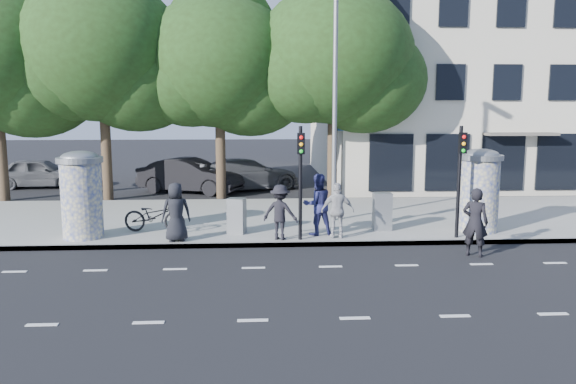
{
  "coord_description": "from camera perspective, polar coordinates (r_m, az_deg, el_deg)",
  "views": [
    {
      "loc": [
        -1.91,
        -12.6,
        4.1
      ],
      "look_at": [
        -0.99,
        3.5,
        1.65
      ],
      "focal_mm": 35.0,
      "sensor_mm": 36.0,
      "label": 1
    }
  ],
  "objects": [
    {
      "name": "street_lamp",
      "position": [
        19.44,
        4.83,
        10.64
      ],
      "size": [
        0.25,
        0.93,
        8.0
      ],
      "color": "slate",
      "rests_on": "sidewalk"
    },
    {
      "name": "lane_dash_near",
      "position": [
        11.34,
        6.81,
        -12.61
      ],
      "size": [
        32.0,
        0.12,
        0.01
      ],
      "primitive_type": "cube",
      "color": "silver",
      "rests_on": "ground"
    },
    {
      "name": "car_mid",
      "position": [
        27.38,
        -9.89,
        1.64
      ],
      "size": [
        3.53,
        5.34,
        1.66
      ],
      "primitive_type": "imported",
      "rotation": [
        0.0,
        0.0,
        1.18
      ],
      "color": "black",
      "rests_on": "ground"
    },
    {
      "name": "ad_column_right",
      "position": [
        18.88,
        18.89,
        0.36
      ],
      "size": [
        1.36,
        1.36,
        2.65
      ],
      "color": "beige",
      "rests_on": "sidewalk"
    },
    {
      "name": "tree_mid_left",
      "position": [
        26.06,
        -18.43,
        13.47
      ],
      "size": [
        7.2,
        7.2,
        9.57
      ],
      "color": "#38281C",
      "rests_on": "ground"
    },
    {
      "name": "car_right",
      "position": [
        28.04,
        -4.24,
        1.81
      ],
      "size": [
        4.13,
        5.83,
        1.57
      ],
      "primitive_type": "imported",
      "rotation": [
        0.0,
        0.0,
        1.97
      ],
      "color": "#48494E",
      "rests_on": "ground"
    },
    {
      "name": "tree_near_left",
      "position": [
        25.43,
        -7.03,
        12.99
      ],
      "size": [
        6.8,
        6.8,
        8.97
      ],
      "color": "#38281C",
      "rests_on": "ground"
    },
    {
      "name": "traffic_pole_far",
      "position": [
        17.59,
        17.08,
        2.15
      ],
      "size": [
        0.22,
        0.31,
        3.4
      ],
      "color": "black",
      "rests_on": "sidewalk"
    },
    {
      "name": "ped_a",
      "position": [
        16.9,
        -11.31,
        -2.01
      ],
      "size": [
        0.96,
        0.74,
        1.76
      ],
      "primitive_type": "imported",
      "rotation": [
        0.0,
        0.0,
        3.37
      ],
      "color": "black",
      "rests_on": "sidewalk"
    },
    {
      "name": "cabinet_right",
      "position": [
        18.37,
        9.54,
        -1.98
      ],
      "size": [
        0.58,
        0.43,
        1.21
      ],
      "primitive_type": "cube",
      "rotation": [
        0.0,
        0.0,
        0.01
      ],
      "color": "gray",
      "rests_on": "sidewalk"
    },
    {
      "name": "ped_e",
      "position": [
        17.03,
        5.06,
        -1.9
      ],
      "size": [
        1.03,
        0.63,
        1.7
      ],
      "primitive_type": "imported",
      "rotation": [
        0.0,
        0.0,
        3.07
      ],
      "color": "#A7A6A9",
      "rests_on": "sidewalk"
    },
    {
      "name": "building",
      "position": [
        35.48,
        20.21,
        11.16
      ],
      "size": [
        20.3,
        15.85,
        12.0
      ],
      "color": "beige",
      "rests_on": "ground"
    },
    {
      "name": "lane_dash_far",
      "position": [
        14.71,
        4.35,
        -7.57
      ],
      "size": [
        32.0,
        0.12,
        0.01
      ],
      "primitive_type": "cube",
      "color": "silver",
      "rests_on": "ground"
    },
    {
      "name": "man_road",
      "position": [
        16.32,
        18.48,
        -2.93
      ],
      "size": [
        0.83,
        0.75,
        1.91
      ],
      "primitive_type": "imported",
      "rotation": [
        0.0,
        0.0,
        2.6
      ],
      "color": "black",
      "rests_on": "ground"
    },
    {
      "name": "traffic_pole_near",
      "position": [
        16.55,
        1.29,
        2.14
      ],
      "size": [
        0.22,
        0.31,
        3.4
      ],
      "color": "black",
      "rests_on": "sidewalk"
    },
    {
      "name": "curb",
      "position": [
        16.75,
        3.38,
        -5.29
      ],
      "size": [
        40.0,
        0.1,
        0.16
      ],
      "primitive_type": "cube",
      "color": "slate",
      "rests_on": "ground"
    },
    {
      "name": "car_left",
      "position": [
        31.44,
        -23.91,
        1.79
      ],
      "size": [
        2.06,
        4.58,
        1.53
      ],
      "primitive_type": "imported",
      "rotation": [
        0.0,
        0.0,
        1.63
      ],
      "color": "#515258",
      "rests_on": "ground"
    },
    {
      "name": "cabinet_left",
      "position": [
        17.73,
        -5.24,
        -2.44
      ],
      "size": [
        0.63,
        0.53,
        1.12
      ],
      "primitive_type": "cube",
      "rotation": [
        0.0,
        0.0,
        -0.3
      ],
      "color": "slate",
      "rests_on": "sidewalk"
    },
    {
      "name": "ground",
      "position": [
        13.39,
        5.15,
        -9.24
      ],
      "size": [
        120.0,
        120.0,
        0.0
      ],
      "primitive_type": "plane",
      "color": "black",
      "rests_on": "ground"
    },
    {
      "name": "bicycle",
      "position": [
        18.36,
        -13.4,
        -2.36
      ],
      "size": [
        1.06,
        2.1,
        1.05
      ],
      "primitive_type": "imported",
      "rotation": [
        0.0,
        0.0,
        1.38
      ],
      "color": "black",
      "rests_on": "sidewalk"
    },
    {
      "name": "sidewalk",
      "position": [
        20.59,
        2.12,
        -2.65
      ],
      "size": [
        40.0,
        8.0,
        0.15
      ],
      "primitive_type": "cube",
      "color": "gray",
      "rests_on": "ground"
    },
    {
      "name": "ped_d",
      "position": [
        16.81,
        -0.8,
        -2.07
      ],
      "size": [
        1.22,
        0.94,
        1.66
      ],
      "primitive_type": "imported",
      "rotation": [
        0.0,
        0.0,
        2.79
      ],
      "color": "black",
      "rests_on": "sidewalk"
    },
    {
      "name": "ped_c",
      "position": [
        17.42,
        3.01,
        -1.28
      ],
      "size": [
        1.07,
        0.92,
        1.92
      ],
      "primitive_type": "imported",
      "rotation": [
        0.0,
        0.0,
        3.37
      ],
      "color": "navy",
      "rests_on": "sidewalk"
    },
    {
      "name": "tree_center",
      "position": [
        25.23,
        4.64,
        13.63
      ],
      "size": [
        7.0,
        7.0,
        9.3
      ],
      "color": "#38281C",
      "rests_on": "ground"
    },
    {
      "name": "ad_column_left",
      "position": [
        18.08,
        -20.25,
        -0.06
      ],
      "size": [
        1.36,
        1.36,
        2.65
      ],
      "color": "beige",
      "rests_on": "sidewalk"
    }
  ]
}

